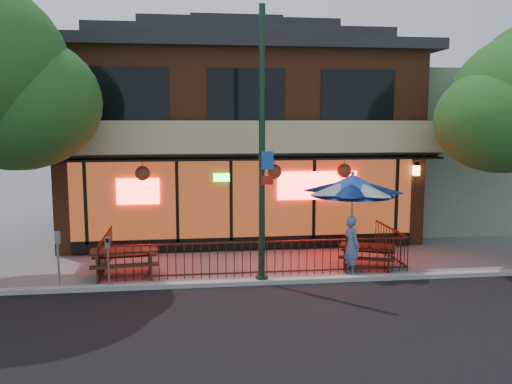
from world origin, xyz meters
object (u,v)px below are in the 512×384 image
Objects in this scene: pedestrian at (352,245)px; parking_meter_far at (58,251)px; parking_meter_near at (108,254)px; street_light at (262,162)px; picnic_table_left at (124,258)px; picnic_table_right at (367,253)px; patio_umbrella at (353,185)px.

pedestrian is 1.08× the size of parking_meter_far.
pedestrian reaches higher than parking_meter_far.
street_light is at bearing 1.15° from parking_meter_near.
parking_meter_far is (-5.06, 0.00, -2.14)m from street_light.
picnic_table_left is at bearing 37.01° from parking_meter_far.
pedestrian reaches higher than picnic_table_left.
street_light is at bearing -160.98° from picnic_table_right.
parking_meter_near is (-3.85, -0.08, -2.24)m from street_light.
parking_meter_near is (-6.69, -1.56, -1.43)m from patio_umbrella.
picnic_table_left is 0.69× the size of patio_umbrella.
parking_meter_near is at bearing -170.50° from picnic_table_right.
pedestrian is 6.42m from parking_meter_near.
parking_meter_far is at bearing 179.97° from street_light.
patio_umbrella reaches higher than parking_meter_far.
picnic_table_right is (3.20, 1.10, -2.72)m from street_light.
patio_umbrella is at bearing 13.11° from parking_meter_near.
picnic_table_left is 1.41× the size of parking_meter_near.
picnic_table_right is at bearing 7.59° from parking_meter_far.
parking_meter_far reaches higher than parking_meter_near.
street_light reaches higher than picnic_table_right.
parking_meter_far is at bearing -172.41° from picnic_table_right.
patio_umbrella reaches higher than picnic_table_left.
parking_meter_near is at bearing -3.79° from parking_meter_far.
street_light is 3.70× the size of picnic_table_left.
patio_umbrella is (2.84, 1.48, -0.81)m from street_light.
patio_umbrella is 1.70× the size of pedestrian.
street_light reaches higher than parking_meter_near.
street_light is 4.46m from parking_meter_near.
pedestrian is (6.14, -0.60, 0.32)m from picnic_table_left.
street_light is 4.61m from picnic_table_left.
picnic_table_left is at bearing 67.71° from pedestrian.
picnic_table_right is 8.36m from parking_meter_far.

